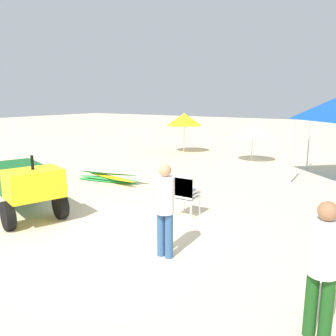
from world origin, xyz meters
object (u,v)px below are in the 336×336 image
Objects in this scene: surfboard_pile at (109,176)px; beach_umbrella_left at (253,130)px; lifeguard_near_right at (323,263)px; utility_cart at (23,182)px; lifeguard_near_center at (165,205)px; beach_umbrella_mid at (184,119)px; stacked_plastic_chairs at (185,191)px.

surfboard_pile is 6.71m from beach_umbrella_left.
utility_cart is at bearing 172.91° from lifeguard_near_right.
utility_cart reaches higher than surfboard_pile.
lifeguard_near_center reaches higher than beach_umbrella_left.
beach_umbrella_mid is at bearing 126.62° from lifeguard_near_right.
surfboard_pile is 5.62m from lifeguard_near_center.
beach_umbrella_left is (-1.83, 9.51, 0.39)m from lifeguard_near_center.
surfboard_pile is at bearing 98.41° from utility_cart.
lifeguard_near_center is 2.66m from lifeguard_near_right.
lifeguard_near_right reaches higher than utility_cart.
stacked_plastic_chairs is 0.63× the size of lifeguard_near_center.
beach_umbrella_mid reaches higher than surfboard_pile.
lifeguard_near_right is 11.18m from beach_umbrella_left.
stacked_plastic_chairs is at bearing -22.00° from surfboard_pile.
lifeguard_near_center is at bearing -79.08° from beach_umbrella_left.
lifeguard_near_center is (0.72, -1.92, 0.32)m from stacked_plastic_chairs.
lifeguard_near_center is 9.69m from beach_umbrella_left.
beach_umbrella_left is at bearing -8.17° from beach_umbrella_mid.
stacked_plastic_chairs is at bearing 110.43° from lifeguard_near_center.
surfboard_pile is 1.29× the size of beach_umbrella_mid.
lifeguard_near_center is at bearing -0.50° from utility_cart.
beach_umbrella_mid is at bearing 171.83° from beach_umbrella_left.
utility_cart is 6.51m from lifeguard_near_right.
utility_cart is 1.44× the size of beach_umbrella_mid.
stacked_plastic_chairs is 4.24m from lifeguard_near_right.
surfboard_pile is 1.55× the size of lifeguard_near_center.
lifeguard_near_right is 0.83× the size of beach_umbrella_mid.
utility_cart is at bearing -81.59° from surfboard_pile.
utility_cart is 1.69× the size of beach_umbrella_left.
stacked_plastic_chairs is at bearing 140.51° from lifeguard_near_right.
surfboard_pile is at bearing -112.88° from beach_umbrella_left.
beach_umbrella_mid is at bearing 99.20° from surfboard_pile.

